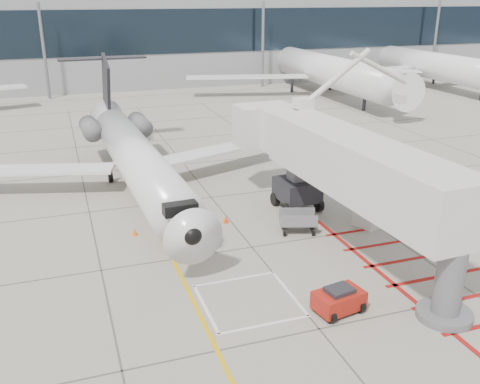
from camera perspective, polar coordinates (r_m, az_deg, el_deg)
name	(u,v)px	position (r m, az deg, el deg)	size (l,w,h in m)	color
ground_plane	(281,282)	(25.89, 4.38, -9.60)	(260.00, 260.00, 0.00)	gray
regional_jet	(142,145)	(34.27, -10.39, 4.99)	(24.30, 30.63, 8.03)	silver
jet_bridge	(358,178)	(27.99, 12.49, 1.45)	(9.62, 20.31, 8.13)	silver
pushback_tug	(339,299)	(23.77, 10.49, -11.16)	(2.10, 1.31, 1.23)	#A01A0F
baggage_cart	(298,222)	(30.86, 6.20, -3.15)	(2.08, 1.31, 1.31)	slate
ground_power_unit	(376,208)	(32.73, 14.26, -1.65)	(2.50, 1.46, 1.98)	beige
cone_nose	(135,232)	(31.05, -11.17, -4.17)	(0.31, 0.31, 0.43)	#FE5E0D
cone_side	(226,219)	(32.10, -1.51, -2.92)	(0.32, 0.32, 0.45)	#E23D0B
terminal_building	(171,32)	(92.70, -7.34, 16.55)	(180.00, 28.00, 14.00)	gray
terminal_glass_band	(192,31)	(78.97, -5.15, 16.72)	(180.00, 0.10, 6.00)	black
bg_aircraft_c	(320,49)	(75.12, 8.51, 14.88)	(36.10, 40.11, 12.03)	silver
bg_aircraft_d	(430,47)	(84.76, 19.62, 14.32)	(33.89, 37.65, 11.30)	silver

